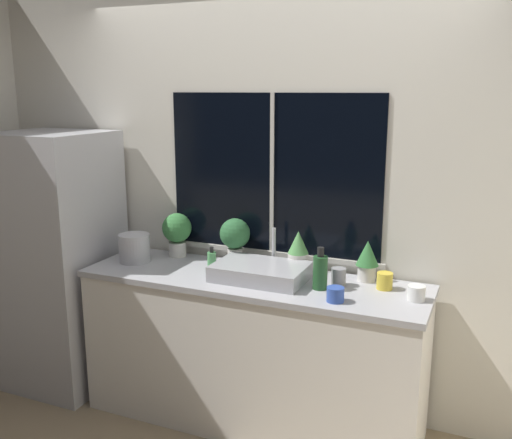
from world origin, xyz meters
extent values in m
cube|color=silver|center=(0.00, 0.64, 1.35)|extent=(8.00, 0.06, 2.70)
cube|color=black|center=(0.00, 0.60, 1.48)|extent=(1.36, 0.01, 0.97)
cube|color=#BCB7AD|center=(0.00, 0.60, 1.48)|extent=(0.02, 0.01, 0.97)
cube|color=#BCB7AD|center=(0.00, 0.60, 0.98)|extent=(1.42, 0.04, 0.03)
cube|color=silver|center=(-2.04, 1.50, 1.35)|extent=(0.06, 7.00, 2.70)
cube|color=white|center=(0.00, 0.29, 0.44)|extent=(2.01, 0.57, 0.88)
cube|color=#ADADB2|center=(0.00, 0.29, 0.90)|extent=(2.03, 0.59, 0.03)
cube|color=#B7B7BC|center=(-1.41, 0.25, 0.86)|extent=(0.69, 0.65, 1.72)
cube|color=#ADADB2|center=(0.06, 0.29, 0.96)|extent=(0.52, 0.35, 0.09)
cylinder|color=#B7B7BC|center=(0.06, 0.49, 0.93)|extent=(0.04, 0.04, 0.03)
cylinder|color=#B7B7BC|center=(0.06, 0.49, 1.06)|extent=(0.02, 0.02, 0.23)
cylinder|color=silver|center=(-0.62, 0.50, 0.96)|extent=(0.11, 0.11, 0.10)
sphere|color=#387A3D|center=(-0.62, 0.50, 1.11)|extent=(0.19, 0.19, 0.19)
cylinder|color=silver|center=(-0.21, 0.50, 0.97)|extent=(0.09, 0.09, 0.10)
sphere|color=#2D6638|center=(-0.21, 0.50, 1.11)|extent=(0.19, 0.19, 0.19)
cylinder|color=silver|center=(0.21, 0.50, 0.97)|extent=(0.12, 0.12, 0.12)
cone|color=#569951|center=(0.21, 0.50, 1.10)|extent=(0.12, 0.12, 0.14)
cylinder|color=silver|center=(0.62, 0.50, 0.96)|extent=(0.10, 0.10, 0.09)
cone|color=#387A3D|center=(0.62, 0.50, 1.08)|extent=(0.13, 0.13, 0.14)
cylinder|color=#519E5B|center=(-0.26, 0.30, 0.98)|extent=(0.05, 0.05, 0.12)
cylinder|color=black|center=(-0.26, 0.30, 1.05)|extent=(0.02, 0.02, 0.03)
cylinder|color=#235128|center=(0.42, 0.26, 1.01)|extent=(0.08, 0.08, 0.18)
cylinder|color=black|center=(0.42, 0.26, 1.13)|extent=(0.04, 0.04, 0.05)
cylinder|color=gold|center=(0.74, 0.40, 0.96)|extent=(0.09, 0.09, 0.09)
cylinder|color=white|center=(0.93, 0.29, 0.96)|extent=(0.09, 0.09, 0.08)
cylinder|color=#3351AD|center=(0.55, 0.11, 0.95)|extent=(0.09, 0.09, 0.08)
cylinder|color=gray|center=(0.50, 0.36, 0.97)|extent=(0.08, 0.08, 0.10)
cylinder|color=#B2B2B7|center=(-0.81, 0.29, 1.00)|extent=(0.19, 0.19, 0.18)
cone|color=#B2B2B7|center=(-0.81, 0.29, 1.10)|extent=(0.17, 0.17, 0.02)
camera|label=1|loc=(1.26, -2.59, 1.98)|focal=40.00mm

